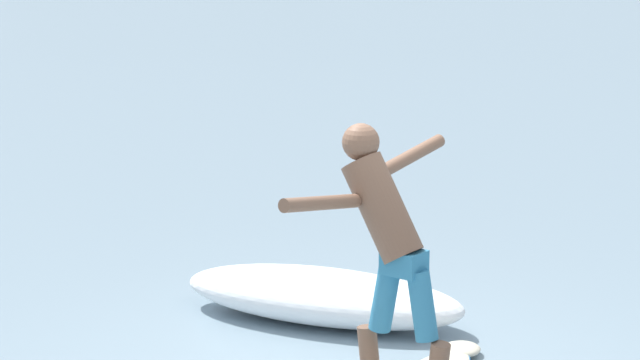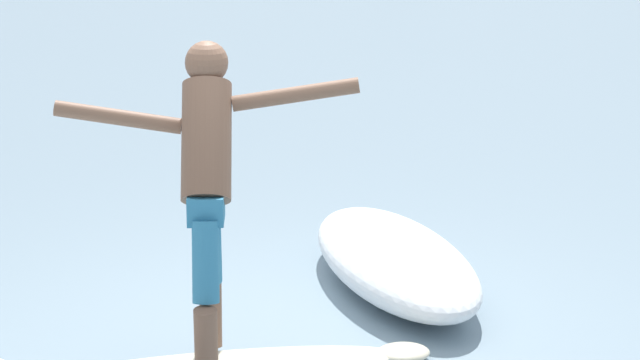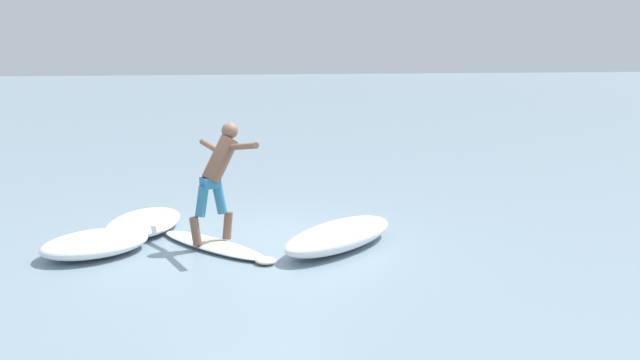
{
  "view_description": "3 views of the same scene",
  "coord_description": "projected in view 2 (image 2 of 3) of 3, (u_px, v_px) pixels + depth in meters",
  "views": [
    {
      "loc": [
        -5.35,
        -8.34,
        3.72
      ],
      "look_at": [
        0.36,
        0.98,
        1.19
      ],
      "focal_mm": 85.0,
      "sensor_mm": 36.0,
      "label": 1
    },
    {
      "loc": [
        3.35,
        -7.95,
        3.28
      ],
      "look_at": [
        0.02,
        1.17,
        0.72
      ],
      "focal_mm": 85.0,
      "sensor_mm": 36.0,
      "label": 2
    },
    {
      "loc": [
        9.17,
        -1.48,
        2.82
      ],
      "look_at": [
        0.02,
        1.06,
        0.96
      ],
      "focal_mm": 35.0,
      "sensor_mm": 36.0,
      "label": 3
    }
  ],
  "objects": [
    {
      "name": "wave_foam_at_nose",
      "position": [
        395.0,
        261.0,
        10.05
      ],
      "size": [
        2.03,
        2.38,
        0.39
      ],
      "color": "white",
      "rests_on": "ground"
    },
    {
      "name": "surfer",
      "position": [
        207.0,
        173.0,
        8.44
      ],
      "size": [
        1.64,
        0.99,
        1.79
      ],
      "color": "brown",
      "rests_on": "surfboard"
    },
    {
      "name": "ground_plane",
      "position": [
        251.0,
        341.0,
        9.17
      ],
      "size": [
        200.0,
        200.0,
        0.0
      ],
      "primitive_type": "plane",
      "color": "#7B91A0"
    }
  ]
}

